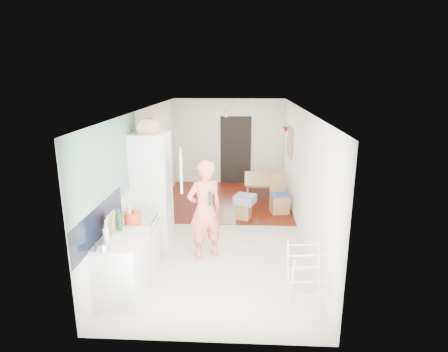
# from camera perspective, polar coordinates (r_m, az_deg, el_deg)

# --- Properties ---
(room_shell) EXTENTS (3.20, 7.00, 2.50)m
(room_shell) POSITION_cam_1_polar(r_m,az_deg,el_deg) (7.62, -0.27, 0.67)
(room_shell) COLOR beige
(room_shell) RESTS_ON ground
(floor) EXTENTS (3.20, 7.00, 0.01)m
(floor) POSITION_cam_1_polar(r_m,az_deg,el_deg) (8.02, -0.26, -8.00)
(floor) COLOR beige
(floor) RESTS_ON ground
(wood_floor_overlay) EXTENTS (3.20, 3.30, 0.01)m
(wood_floor_overlay) POSITION_cam_1_polar(r_m,az_deg,el_deg) (9.74, 0.36, -3.68)
(wood_floor_overlay) COLOR #540D06
(wood_floor_overlay) RESTS_ON room_shell
(sage_wall_panel) EXTENTS (0.02, 3.00, 1.30)m
(sage_wall_panel) POSITION_cam_1_polar(r_m,az_deg,el_deg) (5.87, -17.12, 1.62)
(sage_wall_panel) COLOR slate
(sage_wall_panel) RESTS_ON room_shell
(tile_splashback) EXTENTS (0.02, 1.90, 0.50)m
(tile_splashback) POSITION_cam_1_polar(r_m,az_deg,el_deg) (5.59, -18.41, -6.72)
(tile_splashback) COLOR black
(tile_splashback) RESTS_ON room_shell
(doorway_recess) EXTENTS (0.90, 0.04, 2.00)m
(doorway_recess) POSITION_cam_1_polar(r_m,az_deg,el_deg) (11.06, 1.80, 3.93)
(doorway_recess) COLOR black
(doorway_recess) RESTS_ON room_shell
(base_cabinet) EXTENTS (0.60, 0.90, 0.86)m
(base_cabinet) POSITION_cam_1_polar(r_m,az_deg,el_deg) (5.79, -15.10, -13.50)
(base_cabinet) COLOR silver
(base_cabinet) RESTS_ON room_shell
(worktop) EXTENTS (0.62, 0.92, 0.06)m
(worktop) POSITION_cam_1_polar(r_m,az_deg,el_deg) (5.59, -15.43, -9.35)
(worktop) COLOR beige
(worktop) RESTS_ON room_shell
(range_cooker) EXTENTS (0.60, 0.60, 0.88)m
(range_cooker) POSITION_cam_1_polar(r_m,az_deg,el_deg) (6.43, -13.06, -10.27)
(range_cooker) COLOR silver
(range_cooker) RESTS_ON room_shell
(cooker_top) EXTENTS (0.60, 0.60, 0.04)m
(cooker_top) POSITION_cam_1_polar(r_m,az_deg,el_deg) (6.24, -13.31, -6.46)
(cooker_top) COLOR #B6B6B9
(cooker_top) RESTS_ON room_shell
(fridge_housing) EXTENTS (0.66, 0.66, 2.15)m
(fridge_housing) POSITION_cam_1_polar(r_m,az_deg,el_deg) (7.11, -10.92, -2.15)
(fridge_housing) COLOR silver
(fridge_housing) RESTS_ON room_shell
(fridge_door) EXTENTS (0.14, 0.56, 0.70)m
(fridge_door) POSITION_cam_1_polar(r_m,az_deg,el_deg) (6.57, -6.57, 0.92)
(fridge_door) COLOR silver
(fridge_door) RESTS_ON room_shell
(fridge_interior) EXTENTS (0.02, 0.52, 0.66)m
(fridge_interior) POSITION_cam_1_polar(r_m,az_deg,el_deg) (6.91, -8.62, 1.56)
(fridge_interior) COLOR white
(fridge_interior) RESTS_ON room_shell
(pinboard) EXTENTS (0.03, 0.90, 0.70)m
(pinboard) POSITION_cam_1_polar(r_m,az_deg,el_deg) (9.47, 10.02, 5.18)
(pinboard) COLOR tan
(pinboard) RESTS_ON room_shell
(pinboard_frame) EXTENTS (0.00, 0.94, 0.74)m
(pinboard_frame) POSITION_cam_1_polar(r_m,az_deg,el_deg) (9.47, 9.93, 5.18)
(pinboard_frame) COLOR #A77445
(pinboard_frame) RESTS_ON room_shell
(wall_sconce) EXTENTS (0.18, 0.18, 0.16)m
(wall_sconce) POSITION_cam_1_polar(r_m,az_deg,el_deg) (10.07, 9.41, 6.95)
(wall_sconce) COLOR maroon
(wall_sconce) RESTS_ON room_shell
(person) EXTENTS (0.91, 0.81, 2.09)m
(person) POSITION_cam_1_polar(r_m,az_deg,el_deg) (6.49, -2.96, -3.85)
(person) COLOR #EB6960
(person) RESTS_ON floor
(dining_table) EXTENTS (0.69, 1.23, 0.43)m
(dining_table) POSITION_cam_1_polar(r_m,az_deg,el_deg) (10.05, 5.61, -1.91)
(dining_table) COLOR #A77445
(dining_table) RESTS_ON floor
(dining_chair) EXTENTS (0.45, 0.45, 0.92)m
(dining_chair) POSITION_cam_1_polar(r_m,az_deg,el_deg) (8.84, 8.49, -2.75)
(dining_chair) COLOR #A77445
(dining_chair) RESTS_ON floor
(stool) EXTENTS (0.36, 0.36, 0.38)m
(stool) POSITION_cam_1_polar(r_m,az_deg,el_deg) (8.47, 3.06, -5.35)
(stool) COLOR #A77445
(stool) RESTS_ON floor
(grey_drape) EXTENTS (0.54, 0.54, 0.19)m
(grey_drape) POSITION_cam_1_polar(r_m,az_deg,el_deg) (8.35, 3.21, -3.58)
(grey_drape) COLOR gray
(grey_drape) RESTS_ON stool
(drying_rack) EXTENTS (0.50, 0.47, 0.89)m
(drying_rack) POSITION_cam_1_polar(r_m,az_deg,el_deg) (5.47, 12.33, -14.94)
(drying_rack) COLOR silver
(drying_rack) RESTS_ON floor
(bread_bin) EXTENTS (0.38, 0.37, 0.19)m
(bread_bin) POSITION_cam_1_polar(r_m,az_deg,el_deg) (6.83, -11.39, 7.20)
(bread_bin) COLOR tan
(bread_bin) RESTS_ON fridge_housing
(red_casserole) EXTENTS (0.28, 0.28, 0.16)m
(red_casserole) POSITION_cam_1_polar(r_m,az_deg,el_deg) (6.06, -13.72, -6.13)
(red_casserole) COLOR red
(red_casserole) RESTS_ON cooker_top
(steel_pan) EXTENTS (0.21, 0.21, 0.10)m
(steel_pan) POSITION_cam_1_polar(r_m,az_deg,el_deg) (5.28, -18.05, -10.14)
(steel_pan) COLOR #B6B6B9
(steel_pan) RESTS_ON worktop
(held_bottle) EXTENTS (0.05, 0.05, 0.25)m
(held_bottle) POSITION_cam_1_polar(r_m,az_deg,el_deg) (6.32, -2.12, -3.52)
(held_bottle) COLOR #173B1D
(held_bottle) RESTS_ON person
(bottle_a) EXTENTS (0.08, 0.08, 0.28)m
(bottle_a) POSITION_cam_1_polar(r_m,az_deg,el_deg) (5.78, -15.59, -6.74)
(bottle_a) COLOR #173B1D
(bottle_a) RESTS_ON worktop
(bottle_b) EXTENTS (0.08, 0.08, 0.27)m
(bottle_b) POSITION_cam_1_polar(r_m,az_deg,el_deg) (5.78, -15.73, -6.77)
(bottle_b) COLOR #173B1D
(bottle_b) RESTS_ON worktop
(bottle_c) EXTENTS (0.09, 0.09, 0.21)m
(bottle_c) POSITION_cam_1_polar(r_m,az_deg,el_deg) (5.43, -17.51, -8.73)
(bottle_c) COLOR silver
(bottle_c) RESTS_ON worktop
(pepper_mill_front) EXTENTS (0.07, 0.07, 0.21)m
(pepper_mill_front) POSITION_cam_1_polar(r_m,az_deg,el_deg) (5.87, -15.97, -6.76)
(pepper_mill_front) COLOR tan
(pepper_mill_front) RESTS_ON worktop
(pepper_mill_back) EXTENTS (0.08, 0.08, 0.24)m
(pepper_mill_back) POSITION_cam_1_polar(r_m,az_deg,el_deg) (6.00, -14.21, -5.95)
(pepper_mill_back) COLOR tan
(pepper_mill_back) RESTS_ON worktop
(chopping_boards) EXTENTS (0.09, 0.28, 0.37)m
(chopping_boards) POSITION_cam_1_polar(r_m,az_deg,el_deg) (5.53, -17.09, -7.32)
(chopping_boards) COLOR tan
(chopping_boards) RESTS_ON worktop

